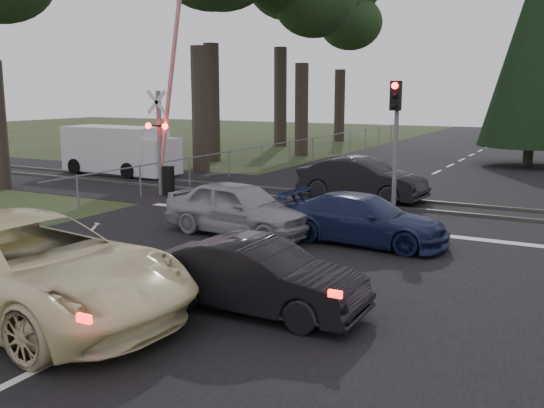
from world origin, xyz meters
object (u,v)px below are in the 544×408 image
Objects in this scene: crossing_signal at (164,140)px; dark_car_far at (362,179)px; cream_coupe at (27,267)px; white_van at (122,150)px; silver_car at (239,208)px; blue_sedan at (364,219)px; dark_hatchback at (258,277)px; traffic_signal_center at (395,123)px.

crossing_signal is 1.55× the size of dark_car_far.
white_van is (-10.84, 14.49, 0.24)m from cream_coupe.
silver_car reaches higher than blue_sedan.
silver_car is at bearing -35.67° from crossing_signal.
blue_sedan is 6.24m from dark_car_far.
dark_hatchback is at bearing -44.81° from crossing_signal.
traffic_signal_center is 0.97× the size of blue_sedan.
crossing_signal is 1.24× the size of white_van.
cream_coupe is at bearing -52.06° from white_van.
dark_car_far reaches higher than blue_sedan.
crossing_signal is at bearing 31.36° from cream_coupe.
cream_coupe is 8.18m from blue_sedan.
crossing_signal is at bearing 114.55° from dark_car_far.
crossing_signal is at bearing 71.72° from blue_sedan.
dark_car_far is (-2.17, 5.85, 0.13)m from blue_sedan.
crossing_signal reaches higher than dark_hatchback.
silver_car is at bearing 34.16° from dark_hatchback.
crossing_signal reaches higher than silver_car.
blue_sedan is at bearing -19.71° from cream_coupe.
traffic_signal_center is at bearing -22.95° from silver_car.
cream_coupe is 18.10m from white_van.
silver_car is at bearing 3.69° from cream_coupe.
silver_car is at bearing -118.94° from traffic_signal_center.
cream_coupe is 1.46× the size of blue_sedan.
crossing_signal is at bearing 44.97° from dark_hatchback.
blue_sedan is at bearing -82.55° from traffic_signal_center.
dark_car_far is at bearing 20.74° from crossing_signal.
white_van is at bearing 60.78° from silver_car.
traffic_signal_center is at bearing -9.03° from cream_coupe.
white_van is at bearing 65.99° from blue_sedan.
white_van is (-14.17, 7.03, 0.49)m from blue_sedan.
traffic_signal_center is at bearing 3.17° from dark_hatchback.
crossing_signal is 1.64× the size of blue_sedan.
dark_hatchback is at bearing -139.63° from silver_car.
silver_car reaches higher than dark_hatchback.
traffic_signal_center reaches higher than dark_hatchback.
white_van is (-10.92, 7.70, 0.39)m from silver_car.
white_van reaches higher than dark_hatchback.
crossing_signal is 12.55m from dark_hatchback.
blue_sedan is (8.83, -3.33, -1.44)m from crossing_signal.
traffic_signal_center is 1.08× the size of dark_hatchback.
traffic_signal_center is 4.78m from blue_sedan.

